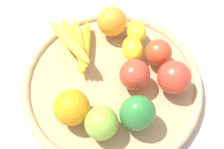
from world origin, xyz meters
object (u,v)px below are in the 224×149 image
apple_2 (101,123)px  apple_0 (135,75)px  apple_1 (174,77)px  orange_0 (112,22)px  orange_1 (72,107)px  banana_bunch (77,44)px  bell_pepper (137,113)px  lemon_1 (133,49)px  apple_3 (158,53)px  lemon_0 (136,32)px

apple_2 → apple_0: 0.14m
apple_1 → orange_0: apple_1 is taller
apple_2 → apple_0: (-0.05, 0.13, -0.00)m
orange_1 → orange_0: size_ratio=1.03×
banana_bunch → bell_pepper: size_ratio=1.89×
lemon_1 → bell_pepper: (0.15, -0.10, 0.02)m
lemon_1 → apple_1: apple_1 is taller
lemon_1 → orange_0: bearing=176.8°
orange_1 → orange_0: bearing=124.5°
banana_bunch → orange_1: 0.18m
lemon_1 → apple_3: size_ratio=1.05×
apple_1 → apple_2: bearing=-92.4°
apple_3 → lemon_0: 0.09m
banana_bunch → apple_1: bearing=30.1°
apple_3 → apple_2: bearing=-72.6°
lemon_1 → orange_0: orange_0 is taller
lemon_1 → bell_pepper: bell_pepper is taller
lemon_1 → lemon_0: 0.06m
apple_2 → orange_0: orange_0 is taller
apple_1 → apple_3: size_ratio=1.18×
banana_bunch → apple_1: 0.25m
orange_1 → lemon_0: bearing=109.8°
lemon_1 → banana_bunch: (-0.09, -0.10, 0.01)m
orange_1 → apple_3: bearing=90.7°
apple_2 → orange_1: 0.07m
banana_bunch → lemon_0: banana_bunch is taller
lemon_0 → orange_0: size_ratio=0.89×
lemon_1 → lemon_0: size_ratio=1.02×
banana_bunch → apple_0: (0.16, 0.06, 0.00)m
apple_1 → lemon_0: (-0.16, 0.02, -0.01)m
apple_1 → banana_bunch: bearing=-149.9°
apple_0 → apple_3: bearing=100.8°
banana_bunch → apple_3: apple_3 is taller
apple_1 → apple_3: (-0.08, 0.02, -0.01)m
apple_2 → apple_3: size_ratio=1.09×
banana_bunch → apple_1: apple_1 is taller
lemon_0 → banana_bunch: bearing=-110.1°
bell_pepper → apple_3: bell_pepper is taller
apple_1 → lemon_1: bearing=-170.8°
apple_0 → orange_0: bearing=162.1°
bell_pepper → orange_0: bearing=-86.2°
lemon_1 → apple_0: bearing=-35.1°
banana_bunch → apple_0: 0.17m
apple_2 → banana_bunch: 0.22m
bell_pepper → lemon_0: 0.23m
banana_bunch → orange_1: size_ratio=2.14×
orange_1 → orange_0: 0.26m
lemon_0 → orange_0: orange_0 is taller
lemon_0 → orange_0: 0.07m
bell_pepper → apple_1: bearing=-142.3°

